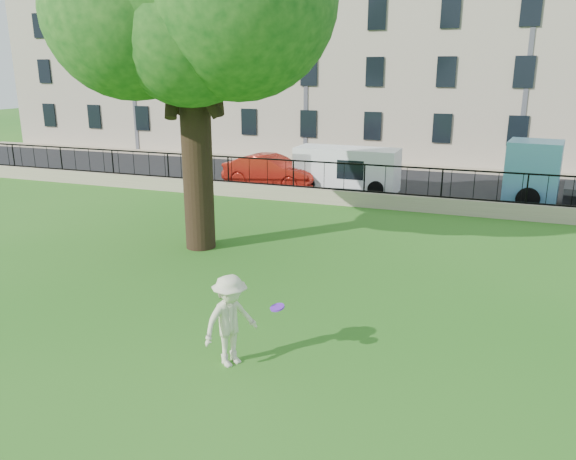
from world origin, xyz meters
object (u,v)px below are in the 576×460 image
at_px(red_sedan, 271,171).
at_px(white_van, 347,169).
at_px(frisbee, 277,307).
at_px(man, 230,321).

distance_m(red_sedan, white_van, 3.54).
bearing_deg(frisbee, red_sedan, 112.19).
distance_m(man, red_sedan, 16.54).
xyz_separation_m(man, frisbee, (0.81, 0.29, 0.27)).
bearing_deg(red_sedan, white_van, -77.25).
distance_m(man, frisbee, 0.90).
bearing_deg(man, red_sedan, 48.58).
distance_m(man, white_van, 16.19).
height_order(man, frisbee, man).
bearing_deg(man, white_van, 36.23).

